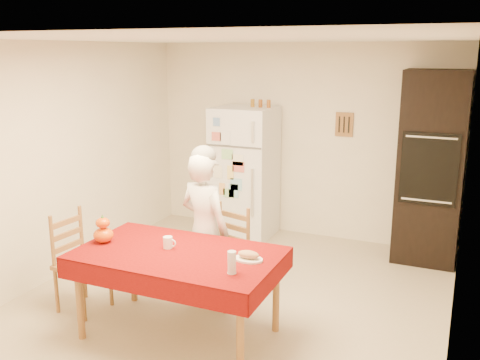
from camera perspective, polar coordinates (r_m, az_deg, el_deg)
The scene contains 17 objects.
floor at distance 5.38m, azimuth -1.02°, elevation -12.88°, with size 4.50×4.50×0.00m, color tan.
room_shell at distance 4.87m, azimuth -1.09°, elevation 4.45°, with size 4.02×4.52×2.51m.
refrigerator at distance 6.97m, azimuth 0.49°, elevation 0.81°, with size 0.75×0.74×1.70m.
oven_cabinet at distance 6.44m, azimuth 19.68°, elevation 1.21°, with size 0.70×0.62×2.20m.
dining_table at distance 4.56m, azimuth -6.63°, elevation -8.45°, with size 1.70×1.00×0.76m.
chair_far at distance 5.23m, azimuth -1.42°, elevation -7.56°, with size 0.52×0.50×0.95m.
chair_left at distance 5.30m, azimuth -17.00°, elevation -7.91°, with size 0.44×0.45×0.95m.
seated_woman at distance 5.08m, azimuth -3.78°, elevation -5.33°, with size 0.55×0.36×1.50m, color silver.
coffee_mug at distance 4.62m, azimuth -7.70°, elevation -6.61°, with size 0.08×0.08×0.10m, color white.
pumpkin_lower at distance 4.86m, azimuth -14.36°, elevation -5.70°, with size 0.18×0.18×0.13m, color #E15305.
pumpkin_upper at distance 4.82m, azimuth -14.43°, elevation -4.44°, with size 0.12×0.12×0.09m, color #E26205.
wine_glass at distance 4.07m, azimuth -0.88°, elevation -8.78°, with size 0.07×0.07×0.18m, color silver.
bread_plate at distance 4.34m, azimuth 0.91°, elevation -8.44°, with size 0.24×0.24×0.02m, color white.
bread_loaf at distance 4.32m, azimuth 0.91°, elevation -7.95°, with size 0.18×0.10×0.06m, color #9D744D.
spice_jar_left at distance 6.83m, azimuth 1.35°, elevation 8.21°, with size 0.05×0.05×0.10m, color #93631A.
spice_jar_mid at distance 6.79m, azimuth 2.20°, elevation 8.17°, with size 0.05×0.05×0.10m, color brown.
spice_jar_right at distance 6.75m, azimuth 3.08°, elevation 8.13°, with size 0.05×0.05×0.10m, color #91511A.
Camera 1 is at (2.00, -4.37, 2.41)m, focal length 40.00 mm.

